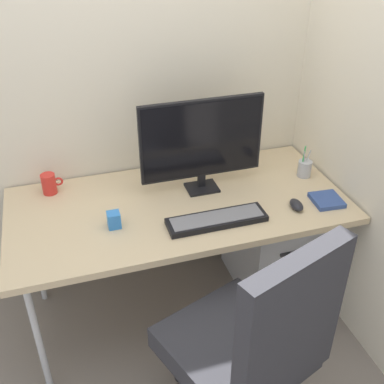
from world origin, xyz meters
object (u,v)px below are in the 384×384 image
object	(u,v)px
monitor	(202,141)
desk_clamp_accessory	(114,220)
office_chair	(252,344)
mouse	(296,205)
coffee_mug	(49,184)
pen_holder	(305,168)
notebook	(327,200)
keyboard	(217,220)
filing_cabinet	(275,239)

from	to	relation	value
monitor	desk_clamp_accessory	xyz separation A→B (m)	(-0.48, -0.20, -0.23)
office_chair	monitor	world-z (taller)	monitor
mouse	desk_clamp_accessory	distance (m)	0.86
coffee_mug	desk_clamp_accessory	size ratio (longest dim) A/B	1.42
pen_holder	notebook	size ratio (longest dim) A/B	1.22
mouse	desk_clamp_accessory	world-z (taller)	desk_clamp_accessory
pen_holder	office_chair	bearing A→B (deg)	-127.97
office_chair	coffee_mug	bearing A→B (deg)	122.22
monitor	desk_clamp_accessory	world-z (taller)	monitor
keyboard	coffee_mug	xyz separation A→B (m)	(-0.72, 0.49, 0.04)
desk_clamp_accessory	office_chair	bearing A→B (deg)	-59.02
pen_holder	filing_cabinet	bearing A→B (deg)	171.40
mouse	coffee_mug	bearing A→B (deg)	158.54
desk_clamp_accessory	keyboard	bearing A→B (deg)	-13.18
filing_cabinet	pen_holder	size ratio (longest dim) A/B	3.43
monitor	keyboard	world-z (taller)	monitor
monitor	pen_holder	xyz separation A→B (m)	(0.56, -0.05, -0.22)
mouse	notebook	world-z (taller)	mouse
monitor	pen_holder	world-z (taller)	monitor
office_chair	monitor	xyz separation A→B (m)	(0.08, 0.87, 0.44)
monitor	keyboard	size ratio (longest dim) A/B	1.33
filing_cabinet	keyboard	xyz separation A→B (m)	(-0.47, -0.28, 0.43)
notebook	mouse	bearing A→B (deg)	-174.05
office_chair	pen_holder	distance (m)	1.07
filing_cabinet	mouse	xyz separation A→B (m)	(-0.07, -0.29, 0.44)
office_chair	mouse	distance (m)	0.74
keyboard	mouse	world-z (taller)	mouse
office_chair	keyboard	distance (m)	0.59
office_chair	keyboard	xyz separation A→B (m)	(0.05, 0.56, 0.19)
office_chair	coffee_mug	world-z (taller)	office_chair
mouse	office_chair	bearing A→B (deg)	-126.94
notebook	coffee_mug	size ratio (longest dim) A/B	1.36
filing_cabinet	desk_clamp_accessory	bearing A→B (deg)	-169.46
filing_cabinet	coffee_mug	distance (m)	1.30
keyboard	notebook	world-z (taller)	keyboard
mouse	desk_clamp_accessory	xyz separation A→B (m)	(-0.86, 0.11, 0.02)
filing_cabinet	monitor	bearing A→B (deg)	176.42
monitor	coffee_mug	bearing A→B (deg)	166.23
pen_holder	keyboard	bearing A→B (deg)	-156.07
notebook	desk_clamp_accessory	bearing A→B (deg)	178.35
notebook	pen_holder	bearing A→B (deg)	90.48
office_chair	coffee_mug	size ratio (longest dim) A/B	10.16
notebook	desk_clamp_accessory	distance (m)	1.03
office_chair	desk_clamp_accessory	distance (m)	0.81
filing_cabinet	pen_holder	xyz separation A→B (m)	(0.12, -0.02, 0.46)
office_chair	filing_cabinet	world-z (taller)	office_chair
monitor	filing_cabinet	bearing A→B (deg)	-3.58
keyboard	notebook	size ratio (longest dim) A/B	3.20
monitor	mouse	size ratio (longest dim) A/B	6.27
filing_cabinet	desk_clamp_accessory	distance (m)	1.05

